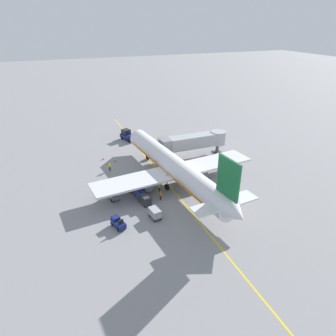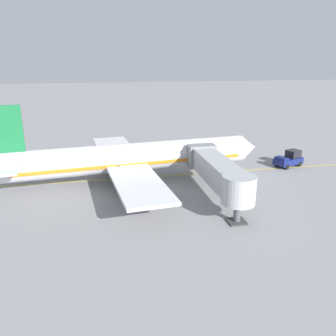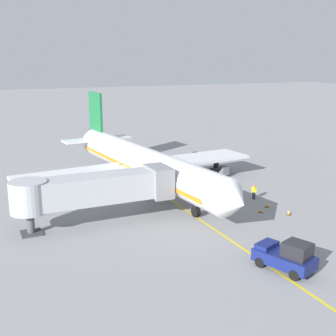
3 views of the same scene
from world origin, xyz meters
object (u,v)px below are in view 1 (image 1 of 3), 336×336
object	(u,v)px
jet_bridge	(193,141)
ground_crew_marshaller	(110,166)
pushback_tractor	(128,135)
ground_crew_wing_walker	(159,187)
baggage_tug_lead	(112,195)
baggage_cart_front	(130,185)
baggage_cart_third_in_train	(145,199)
safety_cone_nose_right	(109,163)
parked_airliner	(174,167)
ground_crew_loader	(161,195)
baggage_cart_tail_end	(155,213)
baggage_cart_second_in_train	(140,192)
safety_cone_wing_tip	(103,158)
safety_cone_nose_left	(115,160)
baggage_tug_trailing	(118,223)

from	to	relation	value
jet_bridge	ground_crew_marshaller	xyz separation A→B (m)	(-18.15, -0.14, -2.50)
pushback_tractor	ground_crew_wing_walker	bearing A→B (deg)	-93.61
baggage_tug_lead	baggage_cart_front	xyz separation A→B (m)	(3.57, 1.60, 0.24)
pushback_tractor	baggage_cart_third_in_train	size ratio (longest dim) A/B	1.65
baggage_cart_third_in_train	safety_cone_nose_right	xyz separation A→B (m)	(-2.42, 16.85, -0.66)
parked_airliner	baggage_tug_lead	distance (m)	11.88
parked_airliner	ground_crew_loader	bearing A→B (deg)	-133.09
baggage_cart_front	baggage_cart_tail_end	size ratio (longest dim) A/B	1.00
baggage_tug_lead	baggage_cart_second_in_train	distance (m)	4.60
pushback_tractor	safety_cone_wing_tip	world-z (taller)	pushback_tractor
safety_cone_wing_tip	pushback_tractor	bearing A→B (deg)	49.59
baggage_cart_tail_end	ground_crew_marshaller	size ratio (longest dim) A/B	1.76
jet_bridge	pushback_tractor	xyz separation A→B (m)	(-10.30, 15.04, -2.36)
baggage_cart_tail_end	ground_crew_loader	distance (m)	5.11
pushback_tractor	baggage_cart_second_in_train	xyz separation A→B (m)	(-5.26, -26.85, -0.15)
parked_airliner	safety_cone_wing_tip	bearing A→B (deg)	123.80
safety_cone_wing_tip	parked_airliner	bearing A→B (deg)	-56.20
safety_cone_wing_tip	ground_crew_wing_walker	bearing A→B (deg)	-69.29
safety_cone_nose_left	safety_cone_nose_right	xyz separation A→B (m)	(-1.59, -1.08, 0.00)
baggage_cart_third_in_train	safety_cone_wing_tip	world-z (taller)	baggage_cart_third_in_train
baggage_cart_front	baggage_cart_tail_end	world-z (taller)	same
safety_cone_nose_left	safety_cone_nose_right	size ratio (longest dim) A/B	1.00
baggage_cart_second_in_train	ground_crew_marshaller	world-z (taller)	ground_crew_marshaller
ground_crew_loader	safety_cone_nose_left	bearing A→B (deg)	101.25
baggage_tug_trailing	baggage_cart_second_in_train	xyz separation A→B (m)	(5.29, 6.51, 0.24)
parked_airliner	safety_cone_nose_right	distance (m)	15.51
baggage_cart_tail_end	ground_crew_wing_walker	xyz separation A→B (m)	(3.30, 7.03, 0.00)
baggage_cart_second_in_train	baggage_cart_tail_end	world-z (taller)	same
baggage_cart_second_in_train	baggage_tug_lead	bearing A→B (deg)	162.69
pushback_tractor	safety_cone_nose_left	bearing A→B (deg)	-117.79
pushback_tractor	safety_cone_nose_right	distance (m)	14.43
safety_cone_nose_left	pushback_tractor	bearing A→B (deg)	62.21
baggage_cart_front	ground_crew_loader	world-z (taller)	ground_crew_loader
baggage_cart_tail_end	safety_cone_nose_left	world-z (taller)	baggage_cart_tail_end
ground_crew_loader	safety_cone_nose_right	bearing A→B (deg)	107.10
baggage_cart_second_in_train	safety_cone_nose_left	world-z (taller)	baggage_cart_second_in_train
baggage_cart_third_in_train	ground_crew_marshaller	size ratio (longest dim) A/B	1.76
ground_crew_marshaller	safety_cone_wing_tip	xyz separation A→B (m)	(-0.18, 5.75, -0.66)
baggage_tug_lead	baggage_cart_third_in_train	xyz separation A→B (m)	(4.56, -3.67, 0.24)
parked_airliner	baggage_cart_second_in_train	bearing A→B (deg)	-160.31
baggage_tug_trailing	baggage_cart_third_in_train	world-z (taller)	baggage_tug_trailing
baggage_cart_second_in_train	ground_crew_wing_walker	bearing A→B (deg)	8.98
safety_cone_nose_left	baggage_cart_front	bearing A→B (deg)	-90.72
baggage_cart_third_in_train	ground_crew_marshaller	xyz separation A→B (m)	(-2.76, 13.97, 0.00)
pushback_tractor	safety_cone_nose_left	distance (m)	12.71
baggage_tug_lead	jet_bridge	bearing A→B (deg)	27.62
ground_crew_loader	baggage_tug_lead	bearing A→B (deg)	154.81
baggage_cart_third_in_train	ground_crew_marshaller	bearing A→B (deg)	101.18
jet_bridge	baggage_cart_third_in_train	xyz separation A→B (m)	(-15.39, -14.11, -2.51)
baggage_tug_trailing	safety_cone_nose_right	xyz separation A→B (m)	(3.05, 21.05, -0.42)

